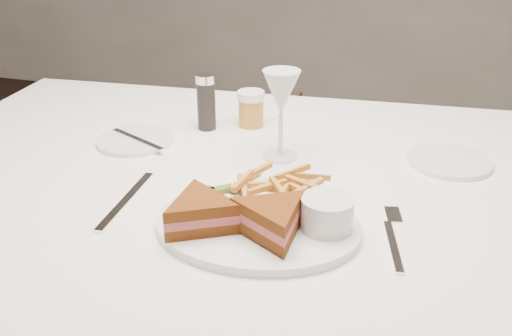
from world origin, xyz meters
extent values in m
imported|color=#4D392F|center=(0.46, 0.85, 0.32)|extent=(0.65, 0.62, 0.63)
ellipsoid|color=white|center=(0.43, -0.12, 0.76)|extent=(0.34, 0.27, 0.01)
cube|color=silver|center=(0.19, -0.10, 0.75)|extent=(0.03, 0.21, 0.00)
cylinder|color=white|center=(0.09, 0.14, 0.76)|extent=(0.16, 0.16, 0.01)
cylinder|color=white|center=(0.71, 0.22, 0.76)|extent=(0.16, 0.16, 0.01)
cylinder|color=black|center=(0.20, 0.25, 0.81)|extent=(0.04, 0.04, 0.12)
cylinder|color=#B3752A|center=(0.29, 0.30, 0.79)|extent=(0.06, 0.06, 0.08)
cube|color=#496824|center=(0.34, -0.05, 0.77)|extent=(0.05, 0.05, 0.01)
cube|color=#496824|center=(0.32, -0.07, 0.77)|extent=(0.04, 0.06, 0.01)
cylinder|color=white|center=(0.53, -0.10, 0.79)|extent=(0.08, 0.08, 0.05)
camera|label=1|loc=(0.65, -0.84, 1.22)|focal=40.00mm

